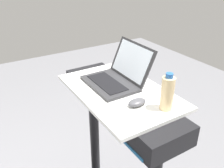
% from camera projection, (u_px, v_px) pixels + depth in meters
% --- Properties ---
extents(desk_board, '(0.71, 0.45, 0.02)m').
position_uv_depth(desk_board, '(120.00, 91.00, 1.35)').
color(desk_board, white).
rests_on(desk_board, treadmill_base).
extents(laptop, '(0.33, 0.31, 0.22)m').
position_uv_depth(laptop, '(117.00, 76.00, 1.40)').
color(laptop, '#2D2D30').
rests_on(laptop, desk_board).
extents(computer_mouse, '(0.06, 0.10, 0.03)m').
position_uv_depth(computer_mouse, '(137.00, 102.00, 1.20)').
color(computer_mouse, '#4C4C51').
rests_on(computer_mouse, desk_board).
extents(water_bottle, '(0.06, 0.06, 0.19)m').
position_uv_depth(water_bottle, '(167.00, 93.00, 1.14)').
color(water_bottle, beige).
rests_on(water_bottle, desk_board).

